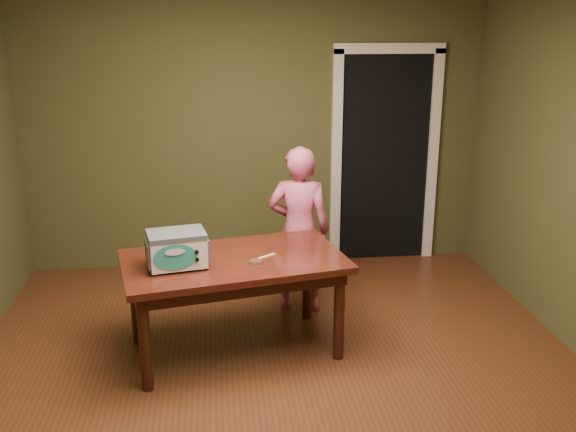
{
  "coord_description": "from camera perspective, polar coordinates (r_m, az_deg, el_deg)",
  "views": [
    {
      "loc": [
        -0.4,
        -3.75,
        2.43
      ],
      "look_at": [
        0.15,
        1.0,
        0.95
      ],
      "focal_mm": 40.0,
      "sensor_mm": 36.0,
      "label": 1
    }
  ],
  "objects": [
    {
      "name": "child",
      "position": [
        5.4,
        0.99,
        -1.26
      ],
      "size": [
        0.58,
        0.44,
        1.44
      ],
      "primitive_type": "imported",
      "rotation": [
        0.0,
        0.0,
        2.94
      ],
      "color": "#C14F77",
      "rests_on": "floor"
    },
    {
      "name": "baking_pan",
      "position": [
        4.6,
        -2.89,
        -4.07
      ],
      "size": [
        0.1,
        0.1,
        0.02
      ],
      "color": "silver",
      "rests_on": "dining_table"
    },
    {
      "name": "spatula",
      "position": [
        4.72,
        -2.03,
        -3.63
      ],
      "size": [
        0.16,
        0.12,
        0.01
      ],
      "primitive_type": "cube",
      "rotation": [
        0.0,
        0.0,
        0.62
      ],
      "color": "#FFD06E",
      "rests_on": "dining_table"
    },
    {
      "name": "doorway",
      "position": [
        6.89,
        7.93,
        5.52
      ],
      "size": [
        1.1,
        0.66,
        2.25
      ],
      "color": "black",
      "rests_on": "ground"
    },
    {
      "name": "room_shell",
      "position": [
        3.84,
        -0.47,
        6.35
      ],
      "size": [
        4.52,
        5.02,
        2.61
      ],
      "color": "#474826",
      "rests_on": "ground"
    },
    {
      "name": "floor",
      "position": [
        4.49,
        -0.41,
        -15.59
      ],
      "size": [
        5.0,
        5.0,
        0.0
      ],
      "primitive_type": "plane",
      "color": "#5E2E1B",
      "rests_on": "ground"
    },
    {
      "name": "dining_table",
      "position": [
        4.75,
        -4.84,
        -4.87
      ],
      "size": [
        1.75,
        1.2,
        0.75
      ],
      "rotation": [
        0.0,
        0.0,
        0.2
      ],
      "color": "#33130B",
      "rests_on": "floor"
    },
    {
      "name": "toy_oven",
      "position": [
        4.55,
        -9.85,
        -2.83
      ],
      "size": [
        0.46,
        0.35,
        0.26
      ],
      "rotation": [
        0.0,
        0.0,
        0.19
      ],
      "color": "#4C4F54",
      "rests_on": "dining_table"
    }
  ]
}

